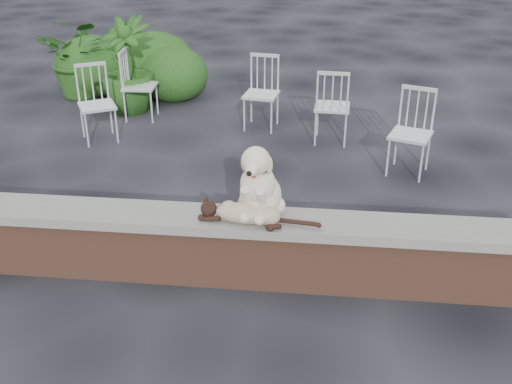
# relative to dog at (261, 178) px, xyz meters

# --- Properties ---
(ground) EXTENTS (60.00, 60.00, 0.00)m
(ground) POSITION_rel_dog_xyz_m (-0.55, -0.07, -0.89)
(ground) COLOR black
(ground) RESTS_ON ground
(brick_wall) EXTENTS (6.00, 0.30, 0.50)m
(brick_wall) POSITION_rel_dog_xyz_m (-0.55, -0.07, -0.64)
(brick_wall) COLOR brown
(brick_wall) RESTS_ON ground
(capstone) EXTENTS (6.20, 0.40, 0.08)m
(capstone) POSITION_rel_dog_xyz_m (-0.55, -0.07, -0.35)
(capstone) COLOR slate
(capstone) RESTS_ON brick_wall
(dog) EXTENTS (0.50, 0.60, 0.62)m
(dog) POSITION_rel_dog_xyz_m (0.00, 0.00, 0.00)
(dog) COLOR beige
(dog) RESTS_ON capstone
(cat) EXTENTS (1.12, 0.45, 0.19)m
(cat) POSITION_rel_dog_xyz_m (-0.08, -0.15, -0.22)
(cat) COLOR tan
(cat) RESTS_ON capstone
(chair_d) EXTENTS (0.71, 0.71, 0.94)m
(chair_d) POSITION_rel_dog_xyz_m (1.42, 2.16, -0.42)
(chair_d) COLOR silver
(chair_d) RESTS_ON ground
(chair_b) EXTENTS (0.63, 0.63, 0.94)m
(chair_b) POSITION_rel_dog_xyz_m (-0.34, 3.39, -0.42)
(chair_b) COLOR silver
(chair_b) RESTS_ON ground
(chair_a) EXTENTS (0.76, 0.76, 0.94)m
(chair_a) POSITION_rel_dog_xyz_m (-2.30, 2.74, -0.42)
(chair_a) COLOR silver
(chair_a) RESTS_ON ground
(chair_e) EXTENTS (0.59, 0.59, 0.94)m
(chair_e) POSITION_rel_dog_xyz_m (-2.00, 3.58, -0.42)
(chair_e) COLOR silver
(chair_e) RESTS_ON ground
(chair_c) EXTENTS (0.59, 0.59, 0.94)m
(chair_c) POSITION_rel_dog_xyz_m (0.57, 3.01, -0.42)
(chair_c) COLOR silver
(chair_c) RESTS_ON ground
(potted_plant_a) EXTENTS (1.15, 1.02, 1.19)m
(potted_plant_a) POSITION_rel_dog_xyz_m (-3.15, 4.44, -0.29)
(potted_plant_a) COLOR #234814
(potted_plant_a) RESTS_ON ground
(potted_plant_b) EXTENTS (0.93, 0.93, 1.31)m
(potted_plant_b) POSITION_rel_dog_xyz_m (-2.25, 3.87, -0.24)
(potted_plant_b) COLOR #234814
(potted_plant_b) RESTS_ON ground
(shrubbery) EXTENTS (2.38, 1.35, 0.97)m
(shrubbery) POSITION_rel_dog_xyz_m (-2.35, 4.66, -0.48)
(shrubbery) COLOR #234814
(shrubbery) RESTS_ON ground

